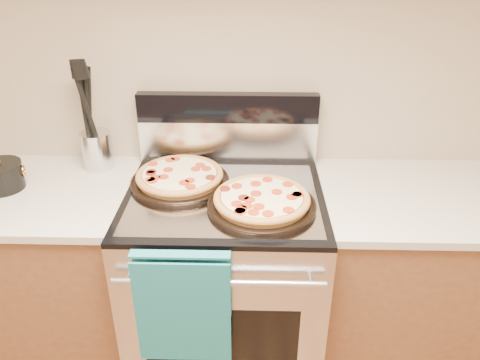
{
  "coord_description": "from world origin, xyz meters",
  "views": [
    {
      "loc": [
        0.1,
        0.09,
        1.8
      ],
      "look_at": [
        0.06,
        1.55,
        1.03
      ],
      "focal_mm": 35.0,
      "sensor_mm": 36.0,
      "label": 1
    }
  ],
  "objects_px": {
    "pepperoni_pizza_back": "(180,178)",
    "saucepan": "(1,177)",
    "pepperoni_pizza_front": "(262,201)",
    "range_body": "(226,289)",
    "utensil_crock": "(98,150)"
  },
  "relations": [
    {
      "from": "pepperoni_pizza_back",
      "to": "utensil_crock",
      "type": "bearing_deg",
      "value": 155.46
    },
    {
      "from": "range_body",
      "to": "utensil_crock",
      "type": "relative_size",
      "value": 5.6
    },
    {
      "from": "saucepan",
      "to": "pepperoni_pizza_back",
      "type": "bearing_deg",
      "value": 2.55
    },
    {
      "from": "range_body",
      "to": "pepperoni_pizza_front",
      "type": "relative_size",
      "value": 2.32
    },
    {
      "from": "range_body",
      "to": "pepperoni_pizza_front",
      "type": "height_order",
      "value": "pepperoni_pizza_front"
    },
    {
      "from": "pepperoni_pizza_front",
      "to": "saucepan",
      "type": "bearing_deg",
      "value": 171.88
    },
    {
      "from": "pepperoni_pizza_back",
      "to": "saucepan",
      "type": "relative_size",
      "value": 2.36
    },
    {
      "from": "pepperoni_pizza_back",
      "to": "saucepan",
      "type": "xyz_separation_m",
      "value": [
        -0.7,
        -0.03,
        0.01
      ]
    },
    {
      "from": "utensil_crock",
      "to": "saucepan",
      "type": "distance_m",
      "value": 0.38
    },
    {
      "from": "range_body",
      "to": "pepperoni_pizza_front",
      "type": "bearing_deg",
      "value": -37.03
    },
    {
      "from": "utensil_crock",
      "to": "saucepan",
      "type": "height_order",
      "value": "utensil_crock"
    },
    {
      "from": "pepperoni_pizza_front",
      "to": "utensil_crock",
      "type": "relative_size",
      "value": 2.41
    },
    {
      "from": "pepperoni_pizza_back",
      "to": "saucepan",
      "type": "distance_m",
      "value": 0.7
    },
    {
      "from": "pepperoni_pizza_front",
      "to": "saucepan",
      "type": "relative_size",
      "value": 2.39
    },
    {
      "from": "pepperoni_pizza_back",
      "to": "pepperoni_pizza_front",
      "type": "height_order",
      "value": "same"
    }
  ]
}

